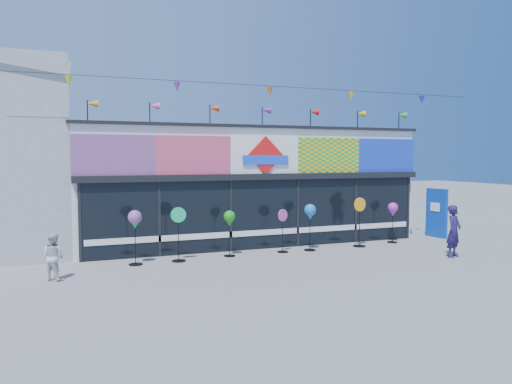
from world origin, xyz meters
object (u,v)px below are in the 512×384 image
child (53,257)px  spinner_1 (179,233)px  blue_sign (437,213)px  spinner_3 (283,230)px  spinner_4 (310,213)px  spinner_6 (393,211)px  spinner_5 (360,221)px  adult_man (454,231)px  spinner_0 (135,221)px  spinner_2 (229,220)px

child → spinner_1: bearing=-124.5°
blue_sign → spinner_3: bearing=177.7°
spinner_4 → spinner_6: 3.45m
spinner_3 → spinner_6: bearing=2.9°
spinner_4 → spinner_5: (1.90, 0.02, -0.33)m
blue_sign → adult_man: size_ratio=1.17×
spinner_0 → spinner_3: (4.65, 0.17, -0.51)m
spinner_3 → spinner_6: size_ratio=0.97×
spinner_1 → spinner_2: (1.62, 0.17, 0.29)m
spinner_0 → spinner_3: spinner_0 is taller
spinner_6 → child: bearing=-172.8°
child → spinner_0: bearing=-115.9°
spinner_3 → spinner_5: (2.86, -0.02, 0.15)m
blue_sign → spinner_0: bearing=176.4°
spinner_0 → spinner_3: 4.68m
spinner_1 → spinner_3: spinner_1 is taller
spinner_1 → spinner_4: bearing=1.5°
spinner_4 → adult_man: 4.42m
spinner_3 → spinner_4: size_ratio=0.91×
adult_man → spinner_4: bearing=121.0°
spinner_2 → child: bearing=-166.5°
spinner_0 → spinner_1: (1.24, 0.01, -0.40)m
spinner_3 → adult_man: (4.53, -2.60, 0.06)m
spinner_5 → child: bearing=-173.1°
adult_man → blue_sign: bearing=32.6°
spinner_0 → spinner_2: spinner_0 is taller
adult_man → child: size_ratio=1.35×
spinner_4 → adult_man: size_ratio=0.96×
spinner_2 → spinner_0: bearing=-176.5°
spinner_0 → spinner_6: (9.05, 0.39, -0.10)m
spinner_1 → spinner_6: bearing=2.8°
blue_sign → spinner_0: 11.39m
spinner_0 → spinner_4: (5.61, 0.13, -0.03)m
spinner_0 → spinner_6: spinner_0 is taller
blue_sign → spinner_5: bearing=-178.1°
spinner_0 → spinner_2: bearing=3.5°
spinner_1 → spinner_4: (4.36, 0.12, 0.38)m
spinner_5 → spinner_6: (1.54, 0.24, 0.26)m
spinner_3 → spinner_5: bearing=-0.5°
spinner_6 → spinner_1: bearing=-177.2°
spinner_0 → spinner_4: spinner_0 is taller
spinner_1 → spinner_5: 6.27m
spinner_5 → adult_man: spinner_5 is taller
spinner_4 → child: (-7.74, -1.15, -0.63)m
child → spinner_2: bearing=-128.0°
spinner_1 → child: bearing=-163.0°
spinner_2 → spinner_4: 2.75m
blue_sign → spinner_4: bearing=178.9°
spinner_2 → adult_man: size_ratio=0.89×
spinner_0 → adult_man: size_ratio=0.98×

